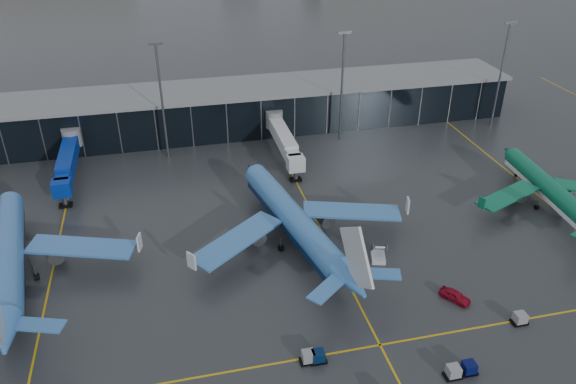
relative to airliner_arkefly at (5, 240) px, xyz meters
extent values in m
plane|color=#282B2D|center=(40.40, -12.02, -6.92)|extent=(600.00, 600.00, 0.00)
cube|color=black|center=(40.40, 49.98, -1.92)|extent=(140.00, 16.00, 10.00)
cube|color=slate|center=(40.40, 49.98, 3.38)|extent=(142.00, 17.00, 0.80)
cylinder|color=#595B60|center=(5.40, 41.48, -1.72)|extent=(4.00, 4.00, 4.00)
cube|color=navy|center=(5.40, 27.98, -2.52)|extent=(3.00, 24.00, 3.00)
cylinder|color=#595B60|center=(5.40, 20.48, -5.62)|extent=(1.00, 1.00, 2.60)
cylinder|color=#595B60|center=(50.40, 41.48, -1.72)|extent=(4.00, 4.00, 4.00)
cube|color=silver|center=(50.40, 27.98, -2.52)|extent=(3.00, 24.00, 3.00)
cylinder|color=#595B60|center=(50.40, 20.48, -5.62)|extent=(1.00, 1.00, 2.60)
cylinder|color=#595B60|center=(25.40, 37.98, 5.58)|extent=(0.50, 0.50, 25.00)
cube|color=#595B60|center=(25.40, 37.98, 18.28)|extent=(3.00, 0.40, 0.60)
cylinder|color=#595B60|center=(65.40, 37.98, 5.58)|extent=(0.50, 0.50, 25.00)
cube|color=#595B60|center=(65.40, 37.98, 18.28)|extent=(3.00, 0.40, 0.60)
cylinder|color=#595B60|center=(105.40, 37.98, 5.58)|extent=(0.50, 0.50, 25.00)
cube|color=#595B60|center=(105.40, 37.98, 18.28)|extent=(3.00, 0.40, 0.60)
cube|color=gold|center=(5.40, 7.98, -6.91)|extent=(0.30, 120.00, 0.02)
cube|color=gold|center=(50.40, 7.98, -6.91)|extent=(0.30, 120.00, 0.02)
cube|color=gold|center=(95.40, 7.98, -6.91)|extent=(0.30, 120.00, 0.02)
cube|color=gold|center=(50.40, -27.02, -6.91)|extent=(220.00, 0.30, 0.02)
cube|color=black|center=(57.29, -34.22, -6.74)|extent=(2.20, 1.50, 0.36)
cube|color=gray|center=(57.29, -34.22, -5.97)|extent=(1.60, 1.50, 1.50)
cube|color=black|center=(59.51, -34.10, -6.74)|extent=(2.20, 1.50, 0.36)
cube|color=#050A40|center=(59.51, -34.10, -5.97)|extent=(1.60, 1.50, 1.50)
cube|color=black|center=(71.03, -27.49, -6.74)|extent=(2.20, 1.50, 0.36)
cube|color=gray|center=(71.03, -27.49, -5.97)|extent=(1.60, 1.50, 1.50)
cube|color=black|center=(41.48, -27.91, -6.74)|extent=(2.20, 1.50, 0.36)
cube|color=#04193B|center=(41.48, -27.91, -5.97)|extent=(1.60, 1.50, 1.50)
cube|color=black|center=(40.21, -27.69, -6.74)|extent=(2.20, 1.50, 0.36)
cube|color=gray|center=(40.21, -27.69, -5.97)|extent=(1.60, 1.50, 1.50)
cube|color=silver|center=(57.12, -8.84, -6.52)|extent=(3.00, 3.69, 0.80)
cube|color=silver|center=(57.12, -8.84, -4.62)|extent=(2.33, 3.17, 2.29)
imported|color=maroon|center=(64.52, -20.89, -6.12)|extent=(4.18, 4.95, 1.60)
camera|label=1|loc=(25.78, -77.97, 48.37)|focal=35.00mm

